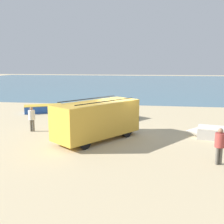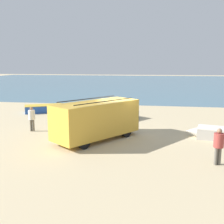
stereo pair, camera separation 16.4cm
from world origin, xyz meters
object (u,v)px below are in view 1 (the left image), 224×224
Objects in this scene: fishing_rowboat_2 at (45,109)px; fisherman_0 at (32,117)px; parked_van at (98,119)px; fisherman_1 at (220,143)px; fishing_rowboat_0 at (116,116)px.

fisherman_0 is (2.07, -6.93, 0.64)m from fishing_rowboat_2.
fishing_rowboat_2 is at bearing 75.49° from parked_van.
fishing_rowboat_2 is at bearing -150.51° from fisherman_1.
fishing_rowboat_0 is 6.68m from fisherman_0.
fisherman_1 is (10.83, -4.21, 0.00)m from fisherman_0.
fisherman_0 is at bearing -13.99° from fishing_rowboat_0.
fisherman_1 is (12.90, -11.14, 0.64)m from fishing_rowboat_2.
fisherman_1 is at bearing -68.03° from fishing_rowboat_2.
fisherman_0 is at bearing 111.15° from parked_van.
fishing_rowboat_0 is at bearing -47.07° from fishing_rowboat_2.
parked_van is 1.35× the size of fishing_rowboat_0.
fishing_rowboat_0 is at bearing 32.73° from parked_van.
fisherman_0 is (-5.00, -4.38, 0.66)m from fishing_rowboat_0.
fishing_rowboat_0 is 2.47× the size of fisherman_1.
fisherman_1 is at bearing 69.00° from fishing_rowboat_0.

